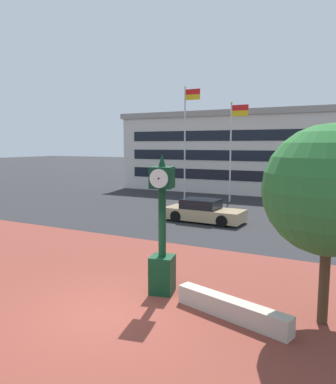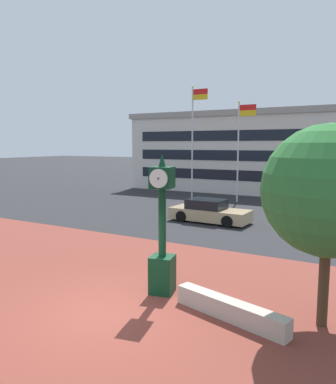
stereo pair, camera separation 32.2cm
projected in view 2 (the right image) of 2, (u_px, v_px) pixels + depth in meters
The scene contains 8 objects.
ground_plane at pixel (105, 312), 9.81m from camera, with size 200.00×200.00×0.00m, color #262628.
plaza_brick_paving at pixel (137, 293), 11.09m from camera, with size 44.00×10.98×0.01m, color brown.
planter_wall at pixel (230, 310), 9.38m from camera, with size 3.20×0.40×0.50m, color #ADA393.
street_clock at pixel (162, 239), 10.91m from camera, with size 0.79×0.79×4.11m.
car_street_mid at pixel (209, 212), 21.17m from camera, with size 4.53×1.96×1.28m.
flagpole_primary at pixel (194, 135), 29.67m from camera, with size 1.34×0.14×8.90m.
flagpole_secondary at pixel (240, 145), 27.91m from camera, with size 1.35×0.14×7.52m.
civic_building at pixel (279, 151), 38.11m from camera, with size 25.58×16.19×7.32m.
Camera 2 is at (6.00, -7.33, 4.36)m, focal length 35.11 mm.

